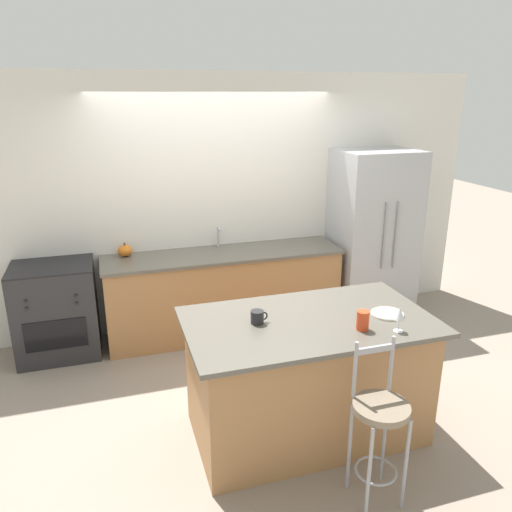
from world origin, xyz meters
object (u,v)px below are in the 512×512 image
object	(u,v)px
coffee_mug	(257,317)
pumpkin_decoration	(125,251)
bar_stool_near	(379,422)
dinner_plate	(387,313)
tumbler_cup	(363,320)
wine_glass	(400,314)
refrigerator	(372,235)
oven_range	(57,310)

from	to	relation	value
coffee_mug	pumpkin_decoration	world-z (taller)	pumpkin_decoration
bar_stool_near	dinner_plate	world-z (taller)	bar_stool_near
bar_stool_near	coffee_mug	xyz separation A→B (m)	(-0.54, 0.80, 0.43)
tumbler_cup	bar_stool_near	bearing A→B (deg)	-104.01
wine_glass	tumbler_cup	xyz separation A→B (m)	(-0.22, 0.10, -0.06)
refrigerator	oven_range	distance (m)	3.44
bar_stool_near	dinner_plate	bearing A→B (deg)	57.39
coffee_mug	tumbler_cup	distance (m)	0.73
oven_range	dinner_plate	xyz separation A→B (m)	(2.45, -1.93, 0.49)
tumbler_cup	wine_glass	bearing A→B (deg)	-23.91
oven_range	tumbler_cup	world-z (taller)	tumbler_cup
oven_range	coffee_mug	xyz separation A→B (m)	(1.50, -1.79, 0.52)
oven_range	dinner_plate	distance (m)	3.16
oven_range	refrigerator	bearing A→B (deg)	-0.79
tumbler_cup	dinner_plate	bearing A→B (deg)	28.63
tumbler_cup	oven_range	bearing A→B (deg)	135.87
refrigerator	coffee_mug	world-z (taller)	refrigerator
oven_range	coffee_mug	distance (m)	2.39
pumpkin_decoration	tumbler_cup	bearing A→B (deg)	-57.23
refrigerator	bar_stool_near	xyz separation A→B (m)	(-1.37, -2.54, -0.39)
dinner_plate	tumbler_cup	xyz separation A→B (m)	(-0.29, -0.16, 0.06)
bar_stool_near	wine_glass	distance (m)	0.73
refrigerator	wine_glass	world-z (taller)	refrigerator
refrigerator	bar_stool_near	size ratio (longest dim) A/B	1.77
oven_range	pumpkin_decoration	xyz separation A→B (m)	(0.70, 0.17, 0.49)
dinner_plate	wine_glass	xyz separation A→B (m)	(-0.07, -0.26, 0.12)
refrigerator	coffee_mug	size ratio (longest dim) A/B	15.24
refrigerator	wine_glass	bearing A→B (deg)	-115.50
coffee_mug	refrigerator	bearing A→B (deg)	42.44
dinner_plate	coffee_mug	world-z (taller)	coffee_mug
refrigerator	wine_glass	size ratio (longest dim) A/B	10.48
dinner_plate	tumbler_cup	distance (m)	0.34
oven_range	coffee_mug	size ratio (longest dim) A/B	7.46
wine_glass	tumbler_cup	world-z (taller)	wine_glass
coffee_mug	pumpkin_decoration	size ratio (longest dim) A/B	0.85
refrigerator	bar_stool_near	distance (m)	2.91
bar_stool_near	refrigerator	bearing A→B (deg)	61.70
tumbler_cup	refrigerator	bearing A→B (deg)	58.71
oven_range	bar_stool_near	xyz separation A→B (m)	(2.04, -2.59, 0.10)
oven_range	bar_stool_near	size ratio (longest dim) A/B	0.87
oven_range	pumpkin_decoration	bearing A→B (deg)	13.81
refrigerator	tumbler_cup	world-z (taller)	refrigerator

